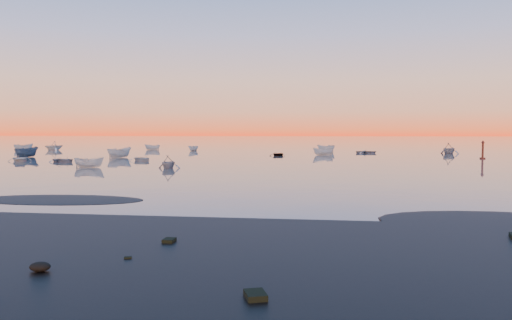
# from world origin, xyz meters

# --- Properties ---
(ground) EXTENTS (600.00, 600.00, 0.00)m
(ground) POSITION_xyz_m (0.00, 100.00, 0.00)
(ground) COLOR #665D55
(ground) RESTS_ON ground
(mud_lobes) EXTENTS (140.00, 6.00, 0.07)m
(mud_lobes) POSITION_xyz_m (0.00, -1.00, 0.01)
(mud_lobes) COLOR black
(mud_lobes) RESTS_ON ground
(moored_fleet) EXTENTS (124.00, 58.00, 1.20)m
(moored_fleet) POSITION_xyz_m (0.00, 53.00, 0.00)
(moored_fleet) COLOR silver
(moored_fleet) RESTS_ON ground
(boat_near_left) EXTENTS (4.26, 3.74, 1.01)m
(boat_near_left) POSITION_xyz_m (-15.86, 39.83, 0.00)
(boat_near_left) COLOR silver
(boat_near_left) RESTS_ON ground
(boat_near_center) EXTENTS (1.77, 3.59, 1.20)m
(boat_near_center) POSITION_xyz_m (-17.33, 27.35, 0.00)
(boat_near_center) COLOR silver
(boat_near_center) RESTS_ON ground
(channel_marker) EXTENTS (0.81, 0.81, 2.87)m
(channel_marker) POSITION_xyz_m (32.22, 52.15, 1.13)
(channel_marker) COLOR #40150D
(channel_marker) RESTS_ON ground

